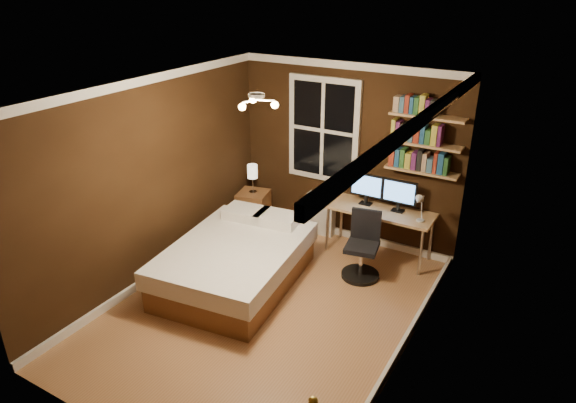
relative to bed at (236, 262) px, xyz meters
The scene contains 24 objects.
floor 0.73m from the bed, 24.82° to the right, with size 4.20×4.20×0.00m, color #9A653D.
wall_back 2.15m from the bed, 71.29° to the left, with size 3.20×0.04×2.50m, color black.
wall_left 1.41m from the bed, 163.90° to the right, with size 0.04×4.20×2.50m, color black.
wall_right 2.43m from the bed, ahead, with size 0.04×4.20×2.50m, color black.
ceiling 2.32m from the bed, 24.82° to the right, with size 3.20×4.20×0.02m, color white.
window 2.20m from the bed, 81.54° to the left, with size 1.06×0.06×1.46m, color silver.
door 2.96m from the bed, 39.76° to the right, with size 0.03×0.82×2.05m, color black, non-canonical shape.
door_knob 3.12m from the bed, 44.59° to the right, with size 0.06×0.06×0.06m, color gold.
ceiling_fixture 2.24m from the bed, 32.01° to the right, with size 0.44×0.44×0.18m, color beige, non-canonical shape.
bookshelf_lower 2.58m from the bed, 45.01° to the left, with size 0.92×0.22×0.03m, color tan.
books_row_lower 2.64m from the bed, 45.01° to the left, with size 0.66×0.16×0.23m, color maroon, non-canonical shape.
bookshelf_middle 2.73m from the bed, 45.01° to the left, with size 0.92×0.22×0.03m, color tan.
books_row_middle 2.80m from the bed, 45.01° to the left, with size 0.60×0.16×0.23m, color navy, non-canonical shape.
bookshelf_upper 2.92m from the bed, 45.01° to the left, with size 0.92×0.22×0.03m, color tan.
books_row_upper 3.00m from the bed, 45.01° to the left, with size 0.48×0.16×0.23m, color #265829, non-canonical shape.
bed is the anchor object (origin of this frame).
nightstand 1.59m from the bed, 116.12° to the left, with size 0.43×0.43×0.54m, color brown.
bedside_lamp 1.66m from the bed, 116.12° to the left, with size 0.15×0.15×0.43m, color #EEE1C6, non-canonical shape.
radiator 1.73m from the bed, 79.99° to the left, with size 0.41×0.14×0.62m, color silver.
desk 2.00m from the bed, 50.67° to the left, with size 1.42×0.53×0.67m.
monitor_left 1.99m from the bed, 57.59° to the left, with size 0.45×0.12×0.43m, color black, non-canonical shape.
monitor_right 2.25m from the bed, 47.50° to the left, with size 0.45×0.12×0.43m, color black, non-canonical shape.
desk_lamp 2.36m from the bed, 37.21° to the left, with size 0.14×0.32×0.44m, color silver, non-canonical shape.
office_chair 1.57m from the bed, 36.11° to the left, with size 0.48×0.48×0.86m.
Camera 1 is at (2.66, -4.09, 3.53)m, focal length 32.00 mm.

